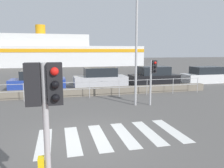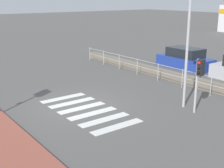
# 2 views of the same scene
# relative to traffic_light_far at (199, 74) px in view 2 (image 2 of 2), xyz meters

# --- Properties ---
(ground_plane) EXTENTS (160.00, 160.00, 0.00)m
(ground_plane) POSITION_rel_traffic_light_far_xyz_m (-3.99, -3.68, -1.78)
(ground_plane) COLOR #565451
(crosswalk) EXTENTS (4.95, 2.40, 0.01)m
(crosswalk) POSITION_rel_traffic_light_far_xyz_m (-3.16, -3.68, -1.77)
(crosswalk) COLOR silver
(crosswalk) RESTS_ON ground_plane
(seawall) EXTENTS (19.04, 0.55, 0.48)m
(seawall) POSITION_rel_traffic_light_far_xyz_m (-3.99, 3.41, -1.54)
(seawall) COLOR slate
(seawall) RESTS_ON ground_plane
(harbor_fence) EXTENTS (17.18, 0.04, 1.08)m
(harbor_fence) POSITION_rel_traffic_light_far_xyz_m (-3.99, 2.54, -1.06)
(harbor_fence) COLOR #B2B2B5
(harbor_fence) RESTS_ON ground_plane
(traffic_light_far) EXTENTS (0.34, 0.32, 2.42)m
(traffic_light_far) POSITION_rel_traffic_light_far_xyz_m (0.00, 0.00, 0.00)
(traffic_light_far) COLOR #B2B2B5
(traffic_light_far) RESTS_ON ground_plane
(streetlamp) EXTENTS (0.32, 1.15, 6.46)m
(streetlamp) POSITION_rel_traffic_light_far_xyz_m (-0.89, -0.01, 2.20)
(streetlamp) COLOR #B2B2B5
(streetlamp) RESTS_ON ground_plane
(parked_car_blue) EXTENTS (4.08, 1.75, 1.45)m
(parked_car_blue) POSITION_rel_traffic_light_far_xyz_m (-6.38, 6.69, -1.16)
(parked_car_blue) COLOR #233D9E
(parked_car_blue) RESTS_ON ground_plane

